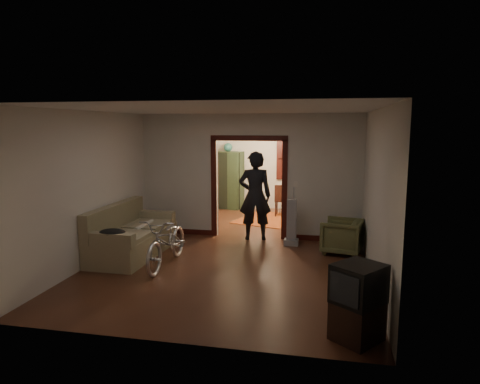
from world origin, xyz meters
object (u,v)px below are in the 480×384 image
(person, at_px, (255,196))
(locker, at_px, (228,180))
(bicycle, at_px, (167,241))
(armchair, at_px, (342,236))
(sofa, at_px, (133,230))
(desk, at_px, (305,201))

(person, distance_m, locker, 3.75)
(bicycle, height_order, person, person)
(armchair, bearing_deg, sofa, -64.54)
(person, relative_size, locker, 1.13)
(sofa, distance_m, armchair, 4.14)
(locker, bearing_deg, desk, 4.29)
(person, height_order, locker, person)
(bicycle, distance_m, desk, 5.67)
(person, xyz_separation_m, desk, (0.94, 3.08, -0.61))
(sofa, height_order, armchair, sofa)
(sofa, height_order, bicycle, sofa)
(desk, bearing_deg, sofa, -120.00)
(locker, xyz_separation_m, desk, (2.37, -0.39, -0.50))
(armchair, height_order, desk, desk)
(sofa, xyz_separation_m, locker, (0.73, 5.13, 0.38))
(sofa, xyz_separation_m, desk, (3.10, 4.73, -0.12))
(sofa, xyz_separation_m, bicycle, (0.90, -0.49, -0.03))
(person, distance_m, desk, 3.28)
(bicycle, height_order, locker, locker)
(armchair, bearing_deg, bicycle, -53.13)
(locker, height_order, desk, locker)
(armchair, xyz_separation_m, locker, (-3.30, 4.18, 0.53))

